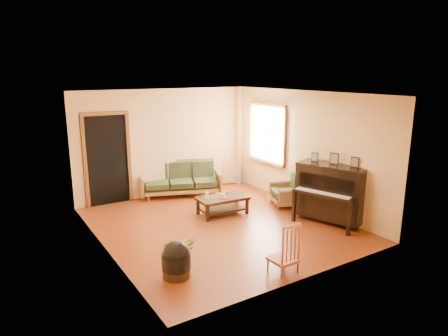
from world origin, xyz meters
TOP-DOWN VIEW (x-y plane):
  - floor at (0.00, 0.00)m, footprint 5.00×5.00m
  - doorway at (-1.45, 2.48)m, footprint 1.08×0.16m
  - window at (2.21, 1.30)m, footprint 0.12×1.36m
  - sofa at (0.23, 2.17)m, footprint 2.12×1.45m
  - coffee_table at (0.38, 0.48)m, footprint 1.10×0.65m
  - armchair at (1.92, 0.21)m, footprint 0.94×0.96m
  - piano at (2.01, -1.06)m, footprint 1.20×1.54m
  - footstool at (-1.62, -1.44)m, footprint 0.49×0.49m
  - red_chair at (-0.17, -2.16)m, footprint 0.39×0.42m
  - leaning_frame at (1.81, 2.41)m, footprint 0.50×0.31m
  - ceramic_crock at (2.01, 2.30)m, footprint 0.22×0.22m
  - potted_plant at (-1.54, -1.33)m, footprint 0.56×0.49m
  - book at (0.30, 0.34)m, footprint 0.25×0.25m
  - candle at (0.07, 0.60)m, footprint 0.08×0.08m
  - glass_jar at (0.40, 0.48)m, footprint 0.12×0.12m
  - remote at (0.57, 0.65)m, footprint 0.14×0.06m

SIDE VIEW (x-z plane):
  - floor at x=0.00m, z-range 0.00..0.00m
  - ceramic_crock at x=2.01m, z-range 0.00..0.23m
  - coffee_table at x=0.38m, z-range 0.00..0.39m
  - footstool at x=-1.62m, z-range 0.00..0.42m
  - potted_plant at x=-1.54m, z-range 0.00..0.61m
  - leaning_frame at x=1.81m, z-range 0.00..0.67m
  - armchair at x=1.92m, z-range 0.00..0.75m
  - remote at x=0.57m, z-range 0.39..0.40m
  - book at x=0.30m, z-range 0.39..0.41m
  - red_chair at x=-0.17m, z-range 0.00..0.81m
  - glass_jar at x=0.40m, z-range 0.39..0.45m
  - sofa at x=0.23m, z-range 0.00..0.84m
  - candle at x=0.07m, z-range 0.39..0.51m
  - piano at x=2.01m, z-range 0.00..1.20m
  - doorway at x=-1.45m, z-range 0.00..2.05m
  - window at x=2.21m, z-range 0.77..2.23m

